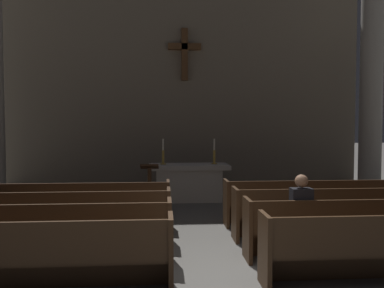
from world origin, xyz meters
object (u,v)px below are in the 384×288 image
pew_right_row_4 (319,202)px  candlestick_left (163,156)px  pew_left_row_3 (55,217)px  column_right_second (371,73)px  candlestick_right (214,156)px  pew_left_row_4 (70,205)px  pew_right_row_3 (341,213)px  lectern (150,188)px  pew_left_row_2 (36,234)px  pew_right_row_2 (371,227)px  altar (189,181)px  lone_worshipper (299,214)px  pew_left_row_1 (8,257)px

pew_right_row_4 → candlestick_left: size_ratio=5.71×
candlestick_left → pew_left_row_3: bearing=-116.3°
column_right_second → candlestick_right: size_ratio=10.56×
candlestick_left → candlestick_right: 1.40m
column_right_second → candlestick_left: size_ratio=10.56×
pew_left_row_3 → pew_left_row_4: (0.00, 1.01, 0.00)m
pew_right_row_3 → lectern: (-3.58, 2.54, 0.07)m
pew_left_row_2 → pew_right_row_3: bearing=11.2°
pew_right_row_2 → lectern: lectern is taller
candlestick_right → pew_left_row_4: bearing=-140.0°
candlestick_right → lectern: candlestick_right is taller
altar → pew_right_row_3: bearing=-55.7°
pew_left_row_3 → pew_right_row_2: size_ratio=1.00×
altar → candlestick_left: bearing=180.0°
pew_left_row_2 → lone_worshipper: (3.96, 0.04, 0.22)m
pew_left_row_2 → candlestick_left: 5.16m
pew_right_row_3 → lone_worshipper: 1.52m
pew_left_row_3 → column_right_second: bearing=27.5°
pew_right_row_3 → lone_worshipper: (-1.14, -0.97, 0.22)m
pew_right_row_4 → column_right_second: (2.78, 3.09, 3.11)m
pew_left_row_3 → pew_right_row_3: same height
pew_left_row_4 → column_right_second: 9.02m
column_right_second → altar: (-5.33, -0.36, -3.05)m
pew_left_row_2 → lone_worshipper: size_ratio=3.01×
pew_left_row_4 → pew_right_row_4: same height
pew_left_row_2 → pew_right_row_4: 5.49m
pew_left_row_4 → pew_right_row_2: 5.49m
pew_left_row_4 → pew_right_row_2: bearing=-21.7°
pew_right_row_4 → candlestick_left: 4.31m
column_right_second → lone_worshipper: 7.04m
pew_left_row_2 → pew_left_row_1: bearing=-90.0°
column_right_second → pew_right_row_2: bearing=-118.5°
candlestick_right → lone_worshipper: candlestick_right is taller
candlestick_left → lectern: 1.42m
pew_left_row_3 → column_right_second: (7.88, 4.10, 3.11)m
column_right_second → pew_left_row_2: bearing=-147.0°
pew_right_row_3 → lectern: size_ratio=3.44×
pew_right_row_2 → candlestick_left: 5.81m
pew_right_row_3 → pew_right_row_4: 1.01m
pew_left_row_1 → pew_right_row_2: 5.20m
pew_left_row_4 → candlestick_right: bearing=40.0°
lectern → candlestick_right: bearing=34.8°
column_right_second → lectern: column_right_second is taller
pew_left_row_4 → lone_worshipper: size_ratio=3.01×
candlestick_left → lectern: candlestick_left is taller
pew_right_row_3 → candlestick_left: bearing=131.0°
pew_right_row_4 → lone_worshipper: lone_worshipper is taller
pew_left_row_3 → pew_right_row_2: (5.10, -1.01, 0.00)m
lectern → candlestick_left: bearing=74.8°
pew_left_row_4 → pew_right_row_4: 5.10m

